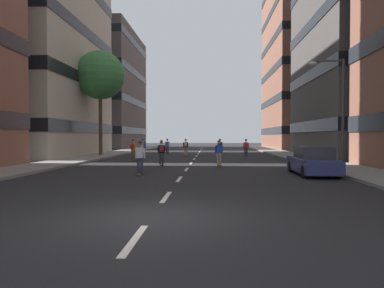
{
  "coord_description": "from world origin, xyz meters",
  "views": [
    {
      "loc": [
        1.51,
        -8.98,
        2.05
      ],
      "look_at": [
        0.0,
        19.37,
        1.42
      ],
      "focal_mm": 33.62,
      "sensor_mm": 36.0,
      "label": 1
    }
  ],
  "objects_px": {
    "skater_0": "(219,152)",
    "skater_5": "(246,147)",
    "skater_6": "(167,145)",
    "skater_9": "(186,146)",
    "skater_1": "(220,146)",
    "parked_car_near": "(313,162)",
    "street_tree_near": "(100,75)",
    "skater_2": "(143,147)",
    "skater_8": "(143,146)",
    "streetlamp_right": "(337,101)",
    "skater_7": "(133,149)",
    "skater_4": "(161,151)",
    "skater_3": "(140,156)"
  },
  "relations": [
    {
      "from": "skater_0",
      "to": "skater_5",
      "type": "bearing_deg",
      "value": 75.37
    },
    {
      "from": "skater_6",
      "to": "skater_9",
      "type": "relative_size",
      "value": 1.0
    },
    {
      "from": "skater_0",
      "to": "skater_1",
      "type": "relative_size",
      "value": 1.0
    },
    {
      "from": "skater_0",
      "to": "skater_9",
      "type": "distance_m",
      "value": 12.93
    },
    {
      "from": "parked_car_near",
      "to": "street_tree_near",
      "type": "xyz_separation_m",
      "value": [
        -16.56,
        16.76,
        7.48
      ]
    },
    {
      "from": "skater_2",
      "to": "skater_8",
      "type": "xyz_separation_m",
      "value": [
        -1.16,
        6.05,
        0.0
      ]
    },
    {
      "from": "street_tree_near",
      "to": "skater_9",
      "type": "xyz_separation_m",
      "value": [
        8.59,
        0.94,
        -7.17
      ]
    },
    {
      "from": "streetlamp_right",
      "to": "skater_8",
      "type": "bearing_deg",
      "value": 131.57
    },
    {
      "from": "streetlamp_right",
      "to": "skater_2",
      "type": "bearing_deg",
      "value": 141.93
    },
    {
      "from": "skater_8",
      "to": "streetlamp_right",
      "type": "bearing_deg",
      "value": -48.43
    },
    {
      "from": "skater_7",
      "to": "skater_8",
      "type": "height_order",
      "value": "same"
    },
    {
      "from": "skater_8",
      "to": "skater_4",
      "type": "bearing_deg",
      "value": -74.13
    },
    {
      "from": "street_tree_near",
      "to": "skater_9",
      "type": "distance_m",
      "value": 11.23
    },
    {
      "from": "skater_6",
      "to": "skater_9",
      "type": "xyz_separation_m",
      "value": [
        2.34,
        -3.52,
        0.0
      ]
    },
    {
      "from": "skater_1",
      "to": "skater_8",
      "type": "height_order",
      "value": "same"
    },
    {
      "from": "street_tree_near",
      "to": "skater_4",
      "type": "bearing_deg",
      "value": -55.49
    },
    {
      "from": "skater_0",
      "to": "skater_8",
      "type": "height_order",
      "value": "same"
    },
    {
      "from": "skater_3",
      "to": "skater_1",
      "type": "bearing_deg",
      "value": 76.33
    },
    {
      "from": "streetlamp_right",
      "to": "skater_5",
      "type": "distance_m",
      "value": 14.35
    },
    {
      "from": "skater_0",
      "to": "skater_7",
      "type": "xyz_separation_m",
      "value": [
        -6.94,
        4.89,
        0.03
      ]
    },
    {
      "from": "skater_6",
      "to": "skater_7",
      "type": "bearing_deg",
      "value": -97.39
    },
    {
      "from": "skater_3",
      "to": "skater_4",
      "type": "xyz_separation_m",
      "value": [
        0.34,
        5.77,
        0.03
      ]
    },
    {
      "from": "street_tree_near",
      "to": "streetlamp_right",
      "type": "xyz_separation_m",
      "value": [
        18.71,
        -14.0,
        -4.05
      ]
    },
    {
      "from": "skater_0",
      "to": "skater_8",
      "type": "distance_m",
      "value": 16.5
    },
    {
      "from": "street_tree_near",
      "to": "skater_3",
      "type": "height_order",
      "value": "street_tree_near"
    },
    {
      "from": "street_tree_near",
      "to": "skater_4",
      "type": "distance_m",
      "value": 15.52
    },
    {
      "from": "skater_6",
      "to": "skater_7",
      "type": "relative_size",
      "value": 1.0
    },
    {
      "from": "parked_car_near",
      "to": "skater_1",
      "type": "distance_m",
      "value": 19.44
    },
    {
      "from": "skater_4",
      "to": "skater_5",
      "type": "height_order",
      "value": "same"
    },
    {
      "from": "streetlamp_right",
      "to": "street_tree_near",
      "type": "bearing_deg",
      "value": 143.19
    },
    {
      "from": "street_tree_near",
      "to": "skater_8",
      "type": "height_order",
      "value": "street_tree_near"
    },
    {
      "from": "skater_5",
      "to": "skater_9",
      "type": "bearing_deg",
      "value": 165.63
    },
    {
      "from": "skater_4",
      "to": "skater_3",
      "type": "bearing_deg",
      "value": -93.35
    },
    {
      "from": "skater_3",
      "to": "skater_5",
      "type": "relative_size",
      "value": 1.0
    },
    {
      "from": "street_tree_near",
      "to": "streetlamp_right",
      "type": "distance_m",
      "value": 23.71
    },
    {
      "from": "skater_0",
      "to": "skater_6",
      "type": "xyz_separation_m",
      "value": [
        -5.5,
        16.06,
        0.03
      ]
    },
    {
      "from": "skater_3",
      "to": "street_tree_near",
      "type": "bearing_deg",
      "value": 113.55
    },
    {
      "from": "skater_3",
      "to": "skater_7",
      "type": "distance_m",
      "value": 10.75
    },
    {
      "from": "skater_7",
      "to": "skater_4",
      "type": "bearing_deg",
      "value": -57.15
    },
    {
      "from": "streetlamp_right",
      "to": "skater_5",
      "type": "relative_size",
      "value": 3.65
    },
    {
      "from": "streetlamp_right",
      "to": "skater_8",
      "type": "height_order",
      "value": "streetlamp_right"
    },
    {
      "from": "skater_6",
      "to": "parked_car_near",
      "type": "bearing_deg",
      "value": -64.09
    },
    {
      "from": "streetlamp_right",
      "to": "skater_6",
      "type": "xyz_separation_m",
      "value": [
        -12.45,
        18.46,
        -3.12
      ]
    },
    {
      "from": "street_tree_near",
      "to": "skater_6",
      "type": "xyz_separation_m",
      "value": [
        6.25,
        4.46,
        -7.17
      ]
    },
    {
      "from": "streetlamp_right",
      "to": "skater_0",
      "type": "relative_size",
      "value": 3.65
    },
    {
      "from": "skater_3",
      "to": "skater_5",
      "type": "height_order",
      "value": "same"
    },
    {
      "from": "streetlamp_right",
      "to": "skater_6",
      "type": "bearing_deg",
      "value": 124.01
    },
    {
      "from": "skater_1",
      "to": "skater_7",
      "type": "xyz_separation_m",
      "value": [
        -7.35,
        -8.88,
        0.0
      ]
    },
    {
      "from": "skater_8",
      "to": "skater_9",
      "type": "xyz_separation_m",
      "value": [
        4.83,
        -1.91,
        0.0
      ]
    },
    {
      "from": "skater_5",
      "to": "skater_2",
      "type": "bearing_deg",
      "value": -165.02
    }
  ]
}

